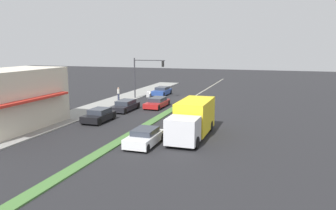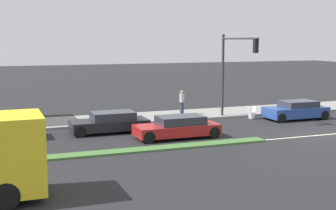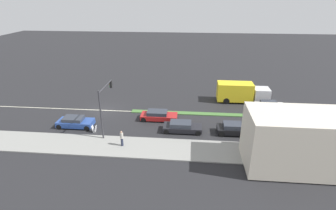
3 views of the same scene
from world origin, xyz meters
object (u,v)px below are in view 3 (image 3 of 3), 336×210
object	(u,v)px
traffic_signal_main	(104,102)
sedan_dark	(182,127)
delivery_truck	(241,92)
pedestrian	(122,138)
warning_aframe_sign	(94,129)
suv_black	(234,129)
coupe_blue	(75,122)
hatchback_red	(159,115)
van_white	(270,106)

from	to	relation	value
traffic_signal_main	sedan_dark	distance (m)	9.28
delivery_truck	pedestrian	bearing A→B (deg)	-45.90
delivery_truck	warning_aframe_sign	bearing A→B (deg)	-58.67
sedan_dark	suv_black	xyz separation A→B (m)	(-0.00, 5.91, 0.04)
traffic_signal_main	warning_aframe_sign	xyz separation A→B (m)	(0.03, -1.51, -3.47)
traffic_signal_main	coupe_blue	size ratio (longest dim) A/B	1.33
delivery_truck	coupe_blue	bearing A→B (deg)	-64.64
delivery_truck	suv_black	distance (m)	10.30
traffic_signal_main	coupe_blue	distance (m)	5.51
traffic_signal_main	hatchback_red	bearing A→B (deg)	125.52
traffic_signal_main	hatchback_red	size ratio (longest dim) A/B	1.22
pedestrian	coupe_blue	size ratio (longest dim) A/B	0.40
delivery_truck	van_white	distance (m)	4.60
pedestrian	van_white	world-z (taller)	pedestrian
warning_aframe_sign	coupe_blue	xyz separation A→B (m)	(-1.16, -2.77, 0.19)
delivery_truck	hatchback_red	distance (m)	13.45
hatchback_red	suv_black	world-z (taller)	suv_black
hatchback_red	van_white	distance (m)	15.51
coupe_blue	delivery_truck	bearing A→B (deg)	115.36
coupe_blue	traffic_signal_main	bearing A→B (deg)	75.27
sedan_dark	coupe_blue	distance (m)	12.87
van_white	suv_black	xyz separation A→B (m)	(7.20, -5.87, 0.01)
coupe_blue	pedestrian	bearing A→B (deg)	60.07
delivery_truck	coupe_blue	world-z (taller)	delivery_truck
warning_aframe_sign	suv_black	world-z (taller)	suv_black
van_white	hatchback_red	bearing A→B (deg)	-73.52
delivery_truck	hatchback_red	xyz separation A→B (m)	(7.20, -11.32, -0.88)
delivery_truck	sedan_dark	distance (m)	12.98
warning_aframe_sign	coupe_blue	world-z (taller)	coupe_blue
traffic_signal_main	van_white	bearing A→B (deg)	112.23
pedestrian	van_white	xyz separation A→B (m)	(-11.09, 17.88, -0.40)
sedan_dark	van_white	bearing A→B (deg)	121.44
delivery_truck	hatchback_red	bearing A→B (deg)	-57.55
hatchback_red	van_white	size ratio (longest dim) A/B	1.19
pedestrian	coupe_blue	distance (m)	7.81
pedestrian	hatchback_red	xyz separation A→B (m)	(-6.69, 3.01, -0.43)
traffic_signal_main	coupe_blue	world-z (taller)	traffic_signal_main
coupe_blue	van_white	bearing A→B (deg)	106.28
pedestrian	warning_aframe_sign	size ratio (longest dim) A/B	2.03
pedestrian	sedan_dark	distance (m)	7.26
suv_black	warning_aframe_sign	bearing A→B (deg)	-85.87
warning_aframe_sign	sedan_dark	distance (m)	10.17
traffic_signal_main	delivery_truck	bearing A→B (deg)	123.48
suv_black	coupe_blue	xyz separation A→B (m)	(0.00, -18.78, -0.02)
van_white	coupe_blue	world-z (taller)	van_white
hatchback_red	sedan_dark	distance (m)	4.17
warning_aframe_sign	van_white	world-z (taller)	van_white
pedestrian	coupe_blue	bearing A→B (deg)	-119.93
delivery_truck	coupe_blue	distance (m)	23.37
traffic_signal_main	sedan_dark	size ratio (longest dim) A/B	1.26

